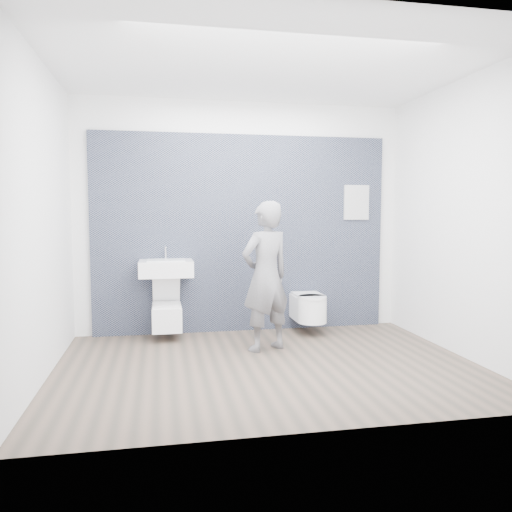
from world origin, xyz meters
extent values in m
plane|color=brown|center=(0.00, 0.00, 0.00)|extent=(4.00, 4.00, 0.00)
plane|color=silver|center=(0.00, 1.50, 1.40)|extent=(4.00, 0.00, 4.00)
plane|color=silver|center=(0.00, -1.50, 1.40)|extent=(4.00, 0.00, 4.00)
plane|color=silver|center=(-2.00, 0.00, 1.40)|extent=(0.00, 3.00, 3.00)
plane|color=silver|center=(2.00, 0.00, 1.40)|extent=(0.00, 3.00, 3.00)
plane|color=white|center=(0.00, 0.00, 2.80)|extent=(4.00, 4.00, 0.00)
cube|color=black|center=(0.00, 1.47, 0.00)|extent=(3.60, 0.06, 2.40)
cube|color=white|center=(-0.94, 1.21, 0.82)|extent=(0.61, 0.46, 0.18)
cube|color=silver|center=(-0.94, 1.19, 0.91)|extent=(0.43, 0.30, 0.03)
cylinder|color=silver|center=(-0.94, 1.38, 0.99)|extent=(0.02, 0.02, 0.15)
cylinder|color=silver|center=(-0.94, 1.33, 1.05)|extent=(0.02, 0.10, 0.02)
cylinder|color=silver|center=(-0.94, 1.42, 0.67)|extent=(0.04, 0.04, 0.12)
cube|color=white|center=(-0.94, 1.20, 0.25)|extent=(0.33, 0.48, 0.28)
cylinder|color=silver|center=(-0.94, 1.16, 0.38)|extent=(0.24, 0.24, 0.03)
cube|color=white|center=(-0.94, 1.16, 0.40)|extent=(0.32, 0.39, 0.02)
cube|color=white|center=(-0.94, 1.30, 0.57)|extent=(0.32, 0.20, 0.31)
cube|color=silver|center=(-0.94, 1.41, 0.15)|extent=(0.09, 0.06, 0.08)
cube|color=white|center=(0.76, 1.24, 0.30)|extent=(0.35, 0.41, 0.29)
cylinder|color=white|center=(0.76, 1.03, 0.30)|extent=(0.35, 0.35, 0.29)
cube|color=white|center=(0.76, 1.21, 0.46)|extent=(0.33, 0.39, 0.03)
cylinder|color=white|center=(0.76, 1.01, 0.46)|extent=(0.33, 0.33, 0.03)
cube|color=silver|center=(0.76, 1.41, 0.20)|extent=(0.10, 0.06, 0.08)
cube|color=white|center=(1.46, 1.43, 0.00)|extent=(0.33, 0.03, 0.44)
imported|color=slate|center=(0.09, 0.52, 0.79)|extent=(0.68, 0.58, 1.58)
camera|label=1|loc=(-1.00, -4.57, 1.46)|focal=35.00mm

